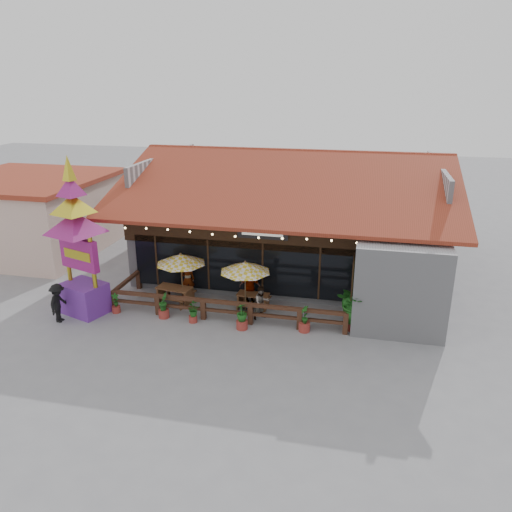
% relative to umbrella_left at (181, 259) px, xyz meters
% --- Properties ---
extents(ground, '(100.00, 100.00, 0.00)m').
position_rel_umbrella_left_xyz_m(ground, '(3.93, -0.91, -2.03)').
color(ground, gray).
rests_on(ground, ground).
extents(restaurant_building, '(15.50, 14.73, 6.09)m').
position_rel_umbrella_left_xyz_m(restaurant_building, '(4.19, 5.70, 0.18)').
color(restaurant_building, '#B4B5BA').
rests_on(restaurant_building, ground).
extents(patio_railing, '(10.00, 2.60, 0.92)m').
position_rel_umbrella_left_xyz_m(patio_railing, '(1.68, -1.17, -1.41)').
color(patio_railing, '#49281A').
rests_on(patio_railing, ground).
extents(neighbor_building, '(8.40, 8.40, 4.22)m').
position_rel_umbrella_left_xyz_m(neighbor_building, '(-11.07, 5.09, 0.11)').
color(neighbor_building, beige).
rests_on(neighbor_building, ground).
extents(umbrella_left, '(2.24, 2.24, 2.33)m').
position_rel_umbrella_left_xyz_m(umbrella_left, '(0.00, 0.00, 0.00)').
color(umbrella_left, brown).
rests_on(umbrella_left, ground).
extents(umbrella_right, '(2.45, 2.45, 2.31)m').
position_rel_umbrella_left_xyz_m(umbrella_right, '(2.95, -0.29, -0.02)').
color(umbrella_right, brown).
rests_on(umbrella_right, ground).
extents(picnic_table_left, '(1.71, 1.53, 0.74)m').
position_rel_umbrella_left_xyz_m(picnic_table_left, '(-0.32, -0.16, -1.53)').
color(picnic_table_left, brown).
rests_on(picnic_table_left, ground).
extents(picnic_table_right, '(1.43, 1.26, 0.66)m').
position_rel_umbrella_left_xyz_m(picnic_table_right, '(3.19, 0.10, -1.59)').
color(picnic_table_right, brown).
rests_on(picnic_table_right, ground).
extents(thai_sign_tower, '(3.36, 3.36, 7.16)m').
position_rel_umbrella_left_xyz_m(thai_sign_tower, '(-3.67, -1.89, 1.76)').
color(thai_sign_tower, '#652895').
rests_on(thai_sign_tower, ground).
extents(tropical_plant, '(1.75, 1.84, 1.99)m').
position_rel_umbrella_left_xyz_m(tropical_plant, '(7.52, -0.99, -0.89)').
color(tropical_plant, maroon).
rests_on(tropical_plant, ground).
extents(diner_a, '(0.71, 0.60, 1.67)m').
position_rel_umbrella_left_xyz_m(diner_a, '(0.03, 0.62, -1.19)').
color(diner_a, '#372411').
rests_on(diner_a, ground).
extents(diner_b, '(0.88, 0.87, 1.43)m').
position_rel_umbrella_left_xyz_m(diner_b, '(3.77, -0.83, -1.31)').
color(diner_b, '#372411').
rests_on(diner_b, ground).
extents(diner_c, '(0.97, 0.43, 1.62)m').
position_rel_umbrella_left_xyz_m(diner_c, '(2.98, 0.47, -1.22)').
color(diner_c, '#372411').
rests_on(diner_c, ground).
extents(pedestrian, '(0.71, 1.12, 1.65)m').
position_rel_umbrella_left_xyz_m(pedestrian, '(-4.25, -2.88, -1.21)').
color(pedestrian, black).
rests_on(pedestrian, ground).
extents(planter_a, '(0.38, 0.36, 0.88)m').
position_rel_umbrella_left_xyz_m(planter_a, '(-2.40, -1.63, -1.66)').
color(planter_a, maroon).
rests_on(planter_a, ground).
extents(planter_b, '(0.44, 0.44, 1.09)m').
position_rel_umbrella_left_xyz_m(planter_b, '(-0.23, -1.63, -1.54)').
color(planter_b, maroon).
rests_on(planter_b, ground).
extents(planter_c, '(0.67, 0.65, 0.84)m').
position_rel_umbrella_left_xyz_m(planter_c, '(1.09, -1.76, -1.55)').
color(planter_c, maroon).
rests_on(planter_c, ground).
extents(planter_d, '(0.59, 0.59, 1.11)m').
position_rel_umbrella_left_xyz_m(planter_d, '(3.20, -1.90, -1.49)').
color(planter_d, maroon).
rests_on(planter_d, ground).
extents(planter_e, '(0.45, 0.46, 1.11)m').
position_rel_umbrella_left_xyz_m(planter_e, '(5.64, -1.55, -1.56)').
color(planter_e, maroon).
rests_on(planter_e, ground).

